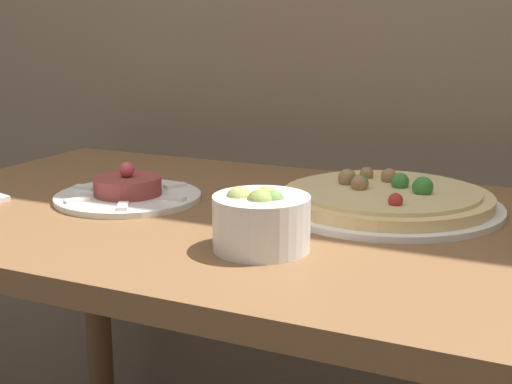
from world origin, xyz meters
name	(u,v)px	position (x,y,z in m)	size (l,w,h in m)	color
dining_table	(255,286)	(0.00, 0.36, 0.67)	(1.23, 0.72, 0.79)	brown
pizza_plate	(386,199)	(0.18, 0.47, 0.80)	(0.37, 0.37, 0.06)	white
tartare_plate	(128,192)	(-0.23, 0.35, 0.80)	(0.24, 0.24, 0.07)	white
small_bowl	(261,220)	(0.08, 0.20, 0.83)	(0.13, 0.13, 0.09)	white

